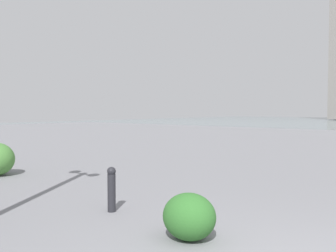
# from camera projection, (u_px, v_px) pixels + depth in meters

# --- Properties ---
(bollard_near) EXTENTS (0.13, 0.13, 0.67)m
(bollard_near) POSITION_uv_depth(u_px,v_px,m) (112.00, 188.00, 5.41)
(bollard_near) COLOR #232328
(bollard_near) RESTS_ON ground
(shrub_round) EXTENTS (0.64, 0.58, 0.55)m
(shrub_round) POSITION_uv_depth(u_px,v_px,m) (189.00, 217.00, 4.23)
(shrub_round) COLOR #2D6628
(shrub_round) RESTS_ON ground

